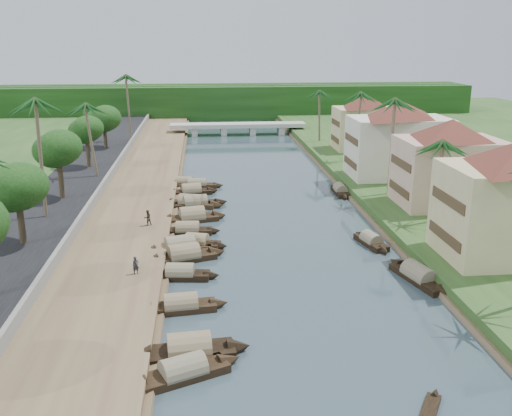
{
  "coord_description": "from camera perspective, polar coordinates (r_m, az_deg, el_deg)",
  "views": [
    {
      "loc": [
        -7.42,
        -46.21,
        19.45
      ],
      "look_at": [
        -1.93,
        11.82,
        2.0
      ],
      "focal_mm": 40.0,
      "sensor_mm": 36.0,
      "label": 1
    }
  ],
  "objects": [
    {
      "name": "canoe_1",
      "position": [
        52.7,
        -8.3,
        -5.06
      ],
      "size": [
        5.32,
        2.81,
        0.87
      ],
      "rotation": [
        0.0,
        0.0,
        0.38
      ],
      "color": "black",
      "rests_on": "ground"
    },
    {
      "name": "road",
      "position": [
        70.9,
        -19.14,
        0.39
      ],
      "size": [
        8.0,
        180.0,
        1.4
      ],
      "primitive_type": "cube",
      "color": "black",
      "rests_on": "ground"
    },
    {
      "name": "building_distant",
      "position": [
        99.05,
        10.83,
        8.5
      ],
      "size": [
        12.62,
        12.62,
        9.2
      ],
      "color": "beige",
      "rests_on": "right_bank"
    },
    {
      "name": "treeline",
      "position": [
        147.21,
        -2.53,
        10.63
      ],
      "size": [
        120.0,
        14.0,
        8.0
      ],
      "color": "black",
      "rests_on": "ground"
    },
    {
      "name": "sampan_1",
      "position": [
        37.46,
        -6.68,
        -13.99
      ],
      "size": [
        8.21,
        2.64,
        2.38
      ],
      "rotation": [
        0.0,
        0.0,
        0.1
      ],
      "color": "black",
      "rests_on": "ground"
    },
    {
      "name": "tree_5",
      "position": [
        101.07,
        -14.97,
        8.55
      ],
      "size": [
        5.21,
        5.21,
        6.96
      ],
      "color": "#443827",
      "rests_on": "ground"
    },
    {
      "name": "tree_3",
      "position": [
        69.57,
        -19.2,
        5.54
      ],
      "size": [
        4.94,
        4.94,
        7.86
      ],
      "color": "#443827",
      "rests_on": "ground"
    },
    {
      "name": "building_mid",
      "position": [
        67.49,
        18.74,
        4.4
      ],
      "size": [
        14.11,
        14.11,
        9.7
      ],
      "color": "#D3AE95",
      "rests_on": "right_bank"
    },
    {
      "name": "left_bank",
      "position": [
        69.43,
        -12.29,
        0.35
      ],
      "size": [
        10.0,
        180.0,
        0.8
      ],
      "primitive_type": "cube",
      "color": "brown",
      "rests_on": "ground"
    },
    {
      "name": "ground",
      "position": [
        50.68,
        3.45,
        -5.93
      ],
      "size": [
        220.0,
        220.0,
        0.0
      ],
      "primitive_type": "plane",
      "color": "#33454D",
      "rests_on": "ground"
    },
    {
      "name": "building_far",
      "position": [
        79.85,
        14.09,
        6.75
      ],
      "size": [
        15.59,
        15.59,
        10.2
      ],
      "color": "silver",
      "rests_on": "right_bank"
    },
    {
      "name": "sampan_16",
      "position": [
        74.74,
        8.43,
        1.72
      ],
      "size": [
        1.56,
        7.17,
        1.81
      ],
      "rotation": [
        0.0,
        0.0,
        1.56
      ],
      "color": "black",
      "rests_on": "ground"
    },
    {
      "name": "sampan_12",
      "position": [
        77.29,
        -5.9,
        2.31
      ],
      "size": [
        7.36,
        1.75,
        1.8
      ],
      "rotation": [
        0.0,
        0.0,
        -0.06
      ],
      "color": "black",
      "rests_on": "ground"
    },
    {
      "name": "person_far",
      "position": [
        59.89,
        -10.79,
        -0.96
      ],
      "size": [
        1.0,
        0.93,
        1.64
      ],
      "primitive_type": "imported",
      "rotation": [
        0.0,
        0.0,
        3.64
      ],
      "color": "#372E26",
      "rests_on": "left_bank"
    },
    {
      "name": "palm_3",
      "position": [
        88.64,
        10.13,
        11.06
      ],
      "size": [
        3.2,
        3.2,
        11.77
      ],
      "color": "brown",
      "rests_on": "ground"
    },
    {
      "name": "palm_8",
      "position": [
        106.66,
        -12.75,
        12.59
      ],
      "size": [
        3.2,
        3.2,
        13.06
      ],
      "color": "brown",
      "rests_on": "ground"
    },
    {
      "name": "palm_2",
      "position": [
        69.41,
        13.69,
        10.21
      ],
      "size": [
        3.2,
        3.2,
        12.84
      ],
      "color": "brown",
      "rests_on": "ground"
    },
    {
      "name": "sampan_4",
      "position": [
        52.32,
        -7.23,
        -4.8
      ],
      "size": [
        8.28,
        4.1,
        2.3
      ],
      "rotation": [
        0.0,
        0.0,
        0.3
      ],
      "color": "black",
      "rests_on": "ground"
    },
    {
      "name": "sampan_6",
      "position": [
        54.39,
        -7.59,
        -3.97
      ],
      "size": [
        8.15,
        3.92,
        2.36
      ],
      "rotation": [
        0.0,
        0.0,
        0.27
      ],
      "color": "black",
      "rests_on": "ground"
    },
    {
      "name": "tree_2",
      "position": [
        55.02,
        -22.79,
        1.83
      ],
      "size": [
        5.03,
        5.03,
        7.34
      ],
      "color": "#443827",
      "rests_on": "ground"
    },
    {
      "name": "palm_6",
      "position": [
        79.1,
        -16.24,
        9.71
      ],
      "size": [
        3.2,
        3.2,
        11.13
      ],
      "color": "brown",
      "rests_on": "ground"
    },
    {
      "name": "tree_4",
      "position": [
        85.97,
        -16.61,
        7.44
      ],
      "size": [
        4.43,
        4.43,
        7.22
      ],
      "color": "#443827",
      "rests_on": "ground"
    },
    {
      "name": "sampan_11",
      "position": [
        74.1,
        -6.47,
        1.67
      ],
      "size": [
        7.3,
        2.67,
        2.08
      ],
      "rotation": [
        0.0,
        0.0,
        0.16
      ],
      "color": "black",
      "rests_on": "ground"
    },
    {
      "name": "sampan_2",
      "position": [
        43.14,
        -7.51,
        -9.68
      ],
      "size": [
        7.36,
        2.24,
        1.95
      ],
      "rotation": [
        0.0,
        0.0,
        0.11
      ],
      "color": "black",
      "rests_on": "ground"
    },
    {
      "name": "sampan_3",
      "position": [
        48.58,
        -7.58,
        -6.57
      ],
      "size": [
        6.92,
        2.19,
        1.88
      ],
      "rotation": [
        0.0,
        0.0,
        -0.12
      ],
      "color": "black",
      "rests_on": "ground"
    },
    {
      "name": "sampan_14",
      "position": [
        49.53,
        15.98,
        -6.62
      ],
      "size": [
        3.76,
        8.89,
        2.13
      ],
      "rotation": [
        0.0,
        0.0,
        1.83
      ],
      "color": "black",
      "rests_on": "ground"
    },
    {
      "name": "sampan_0",
      "position": [
        35.44,
        -7.28,
        -15.98
      ],
      "size": [
        7.71,
        4.47,
        2.06
      ],
      "rotation": [
        0.0,
        0.0,
        0.41
      ],
      "color": "black",
      "rests_on": "ground"
    },
    {
      "name": "sampan_13",
      "position": [
        78.3,
        -7.14,
        2.46
      ],
      "size": [
        6.78,
        3.05,
        1.87
      ],
      "rotation": [
        0.0,
        0.0,
        -0.26
      ],
      "color": "black",
      "rests_on": "ground"
    },
    {
      "name": "sampan_8",
      "position": [
        63.31,
        -6.4,
        -0.93
      ],
      "size": [
        8.15,
        3.43,
        2.43
      ],
      "rotation": [
        0.0,
        0.0,
        0.2
      ],
      "color": "black",
      "rests_on": "ground"
    },
    {
      "name": "person_near",
      "position": [
        47.94,
        -11.93,
        -5.64
      ],
      "size": [
        0.65,
        0.56,
        1.5
      ],
      "primitive_type": "imported",
      "rotation": [
        0.0,
        0.0,
        0.45
      ],
      "color": "#23232A",
      "rests_on": "left_bank"
    },
    {
      "name": "canoe_2",
      "position": [
        68.63,
        -6.41,
        0.18
      ],
      "size": [
        4.61,
        2.99,
        0.71
      ],
      "rotation": [
        0.0,
        0.0,
        -0.51
      ],
      "color": "black",
      "rests_on": "ground"
    },
    {
      "name": "sampan_15",
      "position": [
        56.76,
        11.44,
        -3.29
      ],
      "size": [
        2.75,
        6.54,
        1.79
      ],
      "rotation": [
        0.0,
        0.0,
        1.8
      ],
      "color": "black",
      "rests_on": "ground"
    },
    {
      "name": "sampan_5",
      "position": [
        55.38,
        -5.92,
        -3.54
      ],
      "size": [
        6.33,
        3.17,
        2.0
      ],
      "rotation": [
        0.0,
        0.0,
        -0.28
      ],
      "color": "black",
      "rests_on": "ground"
    },
    {
      "name": "retaining_wall",
      "position": [
        69.82,
        -15.76,
        1.0
      ],
      "size": [
        0.4,
        180.0,
        1.1
      ],
      "primitive_type": "cube",
      "color": "slate",
      "rests_on": "left_bank"
    },
    {
      "name": "tree_6",
      "position": [
        84.95,
        16.51,
        7.28
      ],
      "size": [
        4.56,
        4.56,
        7.37
      ],
      "color": "#443827",
      "rests_on": "ground"
    },
    {
      "name": "sampan_7",
      "position": [
        59.21,
        -6.85,
        -2.22
      ],
      "size": [
        7.02,
        1.88,
        1.9
      ],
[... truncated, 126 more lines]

